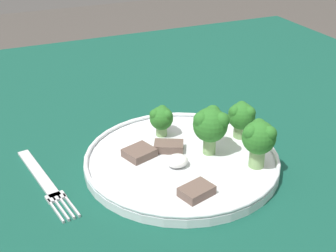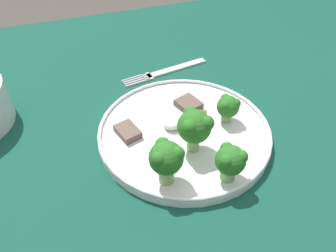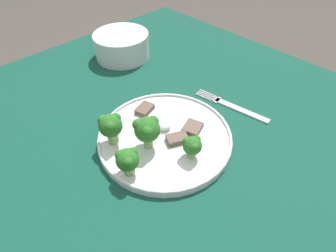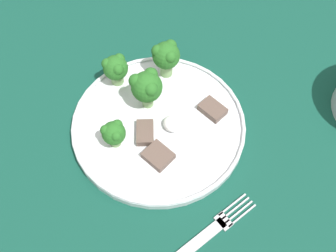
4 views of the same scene
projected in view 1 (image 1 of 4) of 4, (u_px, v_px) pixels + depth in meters
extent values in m
cube|color=#114738|center=(197.00, 150.00, 0.73)|extent=(1.12, 1.17, 0.03)
cylinder|color=brown|center=(260.00, 140.00, 1.50)|extent=(0.06, 0.06, 0.70)
cylinder|color=white|center=(181.00, 162.00, 0.66)|extent=(0.27, 0.27, 0.01)
torus|color=white|center=(182.00, 156.00, 0.65)|extent=(0.27, 0.27, 0.01)
cube|color=silver|center=(38.00, 173.00, 0.64)|extent=(0.04, 0.13, 0.00)
cube|color=silver|center=(56.00, 197.00, 0.59)|extent=(0.03, 0.02, 0.00)
cube|color=silver|center=(56.00, 211.00, 0.56)|extent=(0.01, 0.05, 0.00)
cube|color=silver|center=(61.00, 209.00, 0.57)|extent=(0.01, 0.05, 0.00)
cube|color=silver|center=(66.00, 207.00, 0.57)|extent=(0.01, 0.05, 0.00)
cube|color=silver|center=(71.00, 205.00, 0.57)|extent=(0.01, 0.05, 0.00)
cylinder|color=#7FA866|center=(162.00, 130.00, 0.71)|extent=(0.02, 0.02, 0.02)
sphere|color=#286B23|center=(161.00, 118.00, 0.70)|extent=(0.04, 0.04, 0.04)
sphere|color=#286B23|center=(155.00, 115.00, 0.69)|extent=(0.02, 0.02, 0.02)
sphere|color=#286B23|center=(167.00, 115.00, 0.69)|extent=(0.02, 0.02, 0.02)
sphere|color=#286B23|center=(162.00, 110.00, 0.70)|extent=(0.02, 0.02, 0.02)
cylinder|color=#7FA866|center=(257.00, 157.00, 0.63)|extent=(0.02, 0.02, 0.03)
sphere|color=#286B23|center=(259.00, 137.00, 0.61)|extent=(0.05, 0.05, 0.05)
sphere|color=#286B23|center=(251.00, 133.00, 0.60)|extent=(0.02, 0.02, 0.02)
sphere|color=#286B23|center=(269.00, 134.00, 0.60)|extent=(0.02, 0.02, 0.02)
sphere|color=#286B23|center=(259.00, 126.00, 0.62)|extent=(0.02, 0.02, 0.02)
cylinder|color=#7FA866|center=(240.00, 131.00, 0.70)|extent=(0.02, 0.02, 0.02)
sphere|color=#286B23|center=(242.00, 116.00, 0.69)|extent=(0.04, 0.04, 0.04)
sphere|color=#286B23|center=(235.00, 112.00, 0.68)|extent=(0.02, 0.02, 0.02)
sphere|color=#286B23|center=(249.00, 113.00, 0.68)|extent=(0.02, 0.02, 0.02)
sphere|color=#286B23|center=(242.00, 107.00, 0.70)|extent=(0.02, 0.02, 0.02)
cylinder|color=#7FA866|center=(209.00, 144.00, 0.66)|extent=(0.02, 0.02, 0.03)
sphere|color=#286B23|center=(210.00, 125.00, 0.64)|extent=(0.05, 0.05, 0.05)
sphere|color=#286B23|center=(201.00, 120.00, 0.63)|extent=(0.02, 0.02, 0.02)
sphere|color=#286B23|center=(220.00, 121.00, 0.63)|extent=(0.02, 0.02, 0.02)
sphere|color=#286B23|center=(211.00, 113.00, 0.65)|extent=(0.02, 0.02, 0.02)
cube|color=brown|center=(139.00, 153.00, 0.65)|extent=(0.05, 0.05, 0.01)
cube|color=brown|center=(169.00, 146.00, 0.67)|extent=(0.05, 0.04, 0.01)
cube|color=brown|center=(197.00, 191.00, 0.57)|extent=(0.05, 0.04, 0.01)
ellipsoid|color=white|center=(177.00, 161.00, 0.63)|extent=(0.03, 0.03, 0.02)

